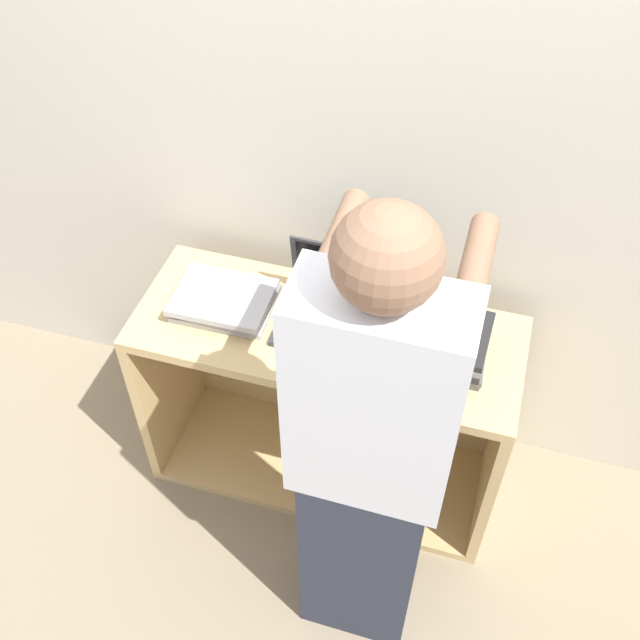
{
  "coord_description": "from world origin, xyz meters",
  "views": [
    {
      "loc": [
        0.44,
        -1.3,
        2.53
      ],
      "look_at": [
        0.0,
        0.17,
        0.91
      ],
      "focal_mm": 42.0,
      "sensor_mm": 36.0,
      "label": 1
    }
  ],
  "objects_px": {
    "laptop_stack_right": "(435,341)",
    "person": "(369,466)",
    "laptop_stack_left": "(224,300)",
    "laptop_open": "(331,309)"
  },
  "relations": [
    {
      "from": "laptop_open",
      "to": "person",
      "type": "xyz_separation_m",
      "value": [
        0.26,
        -0.54,
        0.02
      ]
    },
    {
      "from": "person",
      "to": "laptop_stack_right",
      "type": "bearing_deg",
      "value": 80.42
    },
    {
      "from": "laptop_stack_left",
      "to": "laptop_stack_right",
      "type": "distance_m",
      "value": 0.69
    },
    {
      "from": "laptop_stack_right",
      "to": "person",
      "type": "distance_m",
      "value": 0.5
    },
    {
      "from": "laptop_stack_left",
      "to": "laptop_stack_right",
      "type": "height_order",
      "value": "laptop_stack_right"
    },
    {
      "from": "laptop_stack_left",
      "to": "laptop_stack_right",
      "type": "relative_size",
      "value": 1.0
    },
    {
      "from": "laptop_open",
      "to": "laptop_stack_right",
      "type": "bearing_deg",
      "value": -7.37
    },
    {
      "from": "laptop_stack_left",
      "to": "person",
      "type": "bearing_deg",
      "value": -39.42
    },
    {
      "from": "laptop_open",
      "to": "person",
      "type": "height_order",
      "value": "person"
    },
    {
      "from": "laptop_open",
      "to": "laptop_stack_right",
      "type": "height_order",
      "value": "laptop_open"
    }
  ]
}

